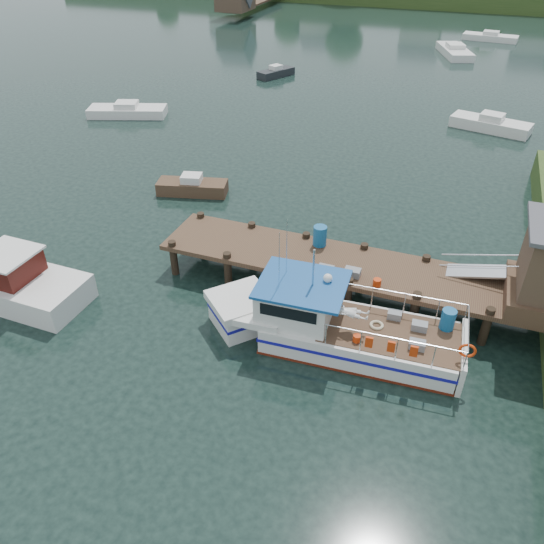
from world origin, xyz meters
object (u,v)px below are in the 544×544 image
(moored_rowboat, at_px, (192,186))
(moored_a, at_px, (127,111))
(moored_e, at_px, (276,72))
(lobster_boat, at_px, (328,325))
(moored_far, at_px, (490,37))
(moored_b, at_px, (491,124))
(moored_d, at_px, (455,51))
(dock, at_px, (483,270))

(moored_rowboat, distance_m, moored_a, 14.39)
(moored_rowboat, xyz_separation_m, moored_e, (-3.99, 23.92, -0.03))
(lobster_boat, distance_m, moored_a, 27.95)
(moored_far, bearing_deg, moored_b, -97.24)
(moored_b, bearing_deg, moored_far, 70.83)
(moored_far, xyz_separation_m, moored_d, (-3.24, -8.93, 0.05))
(moored_far, height_order, moored_d, moored_d)
(dock, distance_m, moored_b, 21.98)
(moored_far, relative_size, moored_d, 0.86)
(moored_far, xyz_separation_m, moored_e, (-17.78, -23.32, -0.00))
(dock, xyz_separation_m, moored_a, (-25.44, 15.57, -1.86))
(moored_a, bearing_deg, moored_b, 14.34)
(moored_rowboat, relative_size, moored_d, 0.55)
(lobster_boat, relative_size, moored_e, 2.51)
(lobster_boat, distance_m, moored_rowboat, 13.57)
(dock, relative_size, moored_b, 2.98)
(moored_d, distance_m, moored_e, 20.46)
(lobster_boat, bearing_deg, moored_e, 110.01)
(moored_rowboat, distance_m, moored_e, 24.25)
(moored_b, xyz_separation_m, moored_d, (-4.29, 22.20, -0.01))
(moored_rowboat, distance_m, moored_d, 39.74)
(moored_far, distance_m, moored_d, 9.50)
(moored_rowboat, relative_size, moored_a, 0.66)
(dock, distance_m, moored_e, 35.25)
(moored_e, bearing_deg, moored_b, -5.90)
(lobster_boat, distance_m, moored_d, 47.32)
(moored_far, relative_size, moored_e, 1.60)
(dock, relative_size, lobster_boat, 1.73)
(lobster_boat, xyz_separation_m, moored_b, (4.69, 25.12, -0.39))
(dock, height_order, moored_b, dock)
(moored_e, bearing_deg, dock, -40.95)
(moored_b, bearing_deg, dock, -110.97)
(moored_rowboat, bearing_deg, moored_d, 90.18)
(moored_far, distance_m, moored_e, 29.33)
(moored_rowboat, height_order, moored_far, moored_rowboat)
(moored_a, xyz_separation_m, moored_d, (21.10, 28.53, 0.04))
(lobster_boat, bearing_deg, moored_b, 76.18)
(moored_a, bearing_deg, moored_rowboat, -42.51)
(lobster_boat, height_order, moored_d, lobster_boat)
(dock, distance_m, moored_a, 29.88)
(moored_d, height_order, moored_e, moored_d)
(lobster_boat, xyz_separation_m, moored_far, (3.64, 56.25, -0.45))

